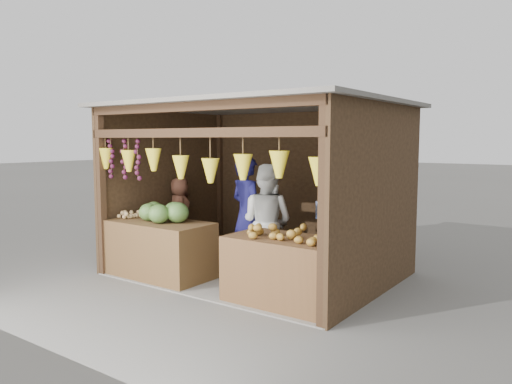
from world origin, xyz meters
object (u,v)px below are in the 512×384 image
Objects in this scene: counter_right at (288,271)px; vendor_seated at (180,211)px; woman_standing at (267,222)px; counter_left at (160,249)px; man_standing at (247,216)px.

vendor_seated reaches higher than counter_right.
woman_standing reaches higher than vendor_seated.
vendor_seated is at bearing 119.51° from counter_left.
man_standing is 1.07× the size of woman_standing.
woman_standing is (0.36, 0.00, -0.06)m from man_standing.
counter_right is 1.34× the size of vendor_seated.
counter_left is at bearing 28.13° from woman_standing.
vendor_seated is (-2.88, 1.00, 0.43)m from counter_right.
counter_right is at bearing 165.50° from man_standing.
woman_standing is at bearing -147.95° from vendor_seated.
vendor_seated is at bearing -9.10° from woman_standing.
man_standing is (1.03, 0.86, 0.50)m from counter_left.
man_standing is at bearing -149.26° from vendor_seated.
woman_standing is (1.39, 0.87, 0.44)m from counter_left.
vendor_seated is at bearing 11.94° from man_standing.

